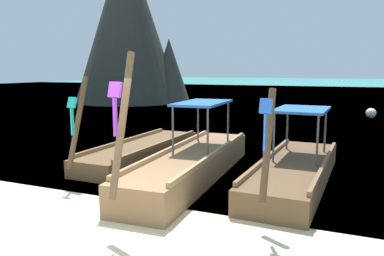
{
  "coord_description": "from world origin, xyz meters",
  "views": [
    {
      "loc": [
        3.51,
        -5.07,
        2.63
      ],
      "look_at": [
        0.0,
        3.25,
        1.25
      ],
      "focal_mm": 35.57,
      "sensor_mm": 36.0,
      "label": 1
    }
  ],
  "objects_px": {
    "longtail_boat_blue_ribbon": "(295,170)",
    "longtail_boat_violet_ribbon": "(192,164)",
    "mooring_buoy_near": "(371,113)",
    "karst_rock": "(129,23)",
    "longtail_boat_turquoise_ribbon": "(142,151)"
  },
  "relations": [
    {
      "from": "longtail_boat_blue_ribbon",
      "to": "longtail_boat_violet_ribbon",
      "type": "bearing_deg",
      "value": -166.37
    },
    {
      "from": "longtail_boat_blue_ribbon",
      "to": "mooring_buoy_near",
      "type": "xyz_separation_m",
      "value": [
        2.14,
        14.06,
        -0.04
      ]
    },
    {
      "from": "longtail_boat_blue_ribbon",
      "to": "mooring_buoy_near",
      "type": "height_order",
      "value": "longtail_boat_blue_ribbon"
    },
    {
      "from": "longtail_boat_violet_ribbon",
      "to": "longtail_boat_blue_ribbon",
      "type": "height_order",
      "value": "longtail_boat_violet_ribbon"
    },
    {
      "from": "karst_rock",
      "to": "longtail_boat_blue_ribbon",
      "type": "bearing_deg",
      "value": -49.11
    },
    {
      "from": "longtail_boat_turquoise_ribbon",
      "to": "longtail_boat_blue_ribbon",
      "type": "bearing_deg",
      "value": -9.05
    },
    {
      "from": "longtail_boat_turquoise_ribbon",
      "to": "longtail_boat_violet_ribbon",
      "type": "distance_m",
      "value": 2.54
    },
    {
      "from": "longtail_boat_turquoise_ribbon",
      "to": "mooring_buoy_near",
      "type": "height_order",
      "value": "longtail_boat_turquoise_ribbon"
    },
    {
      "from": "longtail_boat_turquoise_ribbon",
      "to": "mooring_buoy_near",
      "type": "distance_m",
      "value": 14.92
    },
    {
      "from": "longtail_boat_blue_ribbon",
      "to": "karst_rock",
      "type": "xyz_separation_m",
      "value": [
        -15.78,
        18.22,
        6.06
      ]
    },
    {
      "from": "longtail_boat_turquoise_ribbon",
      "to": "karst_rock",
      "type": "height_order",
      "value": "karst_rock"
    },
    {
      "from": "longtail_boat_turquoise_ribbon",
      "to": "longtail_boat_blue_ribbon",
      "type": "distance_m",
      "value": 4.59
    },
    {
      "from": "longtail_boat_blue_ribbon",
      "to": "karst_rock",
      "type": "bearing_deg",
      "value": 130.89
    },
    {
      "from": "longtail_boat_violet_ribbon",
      "to": "longtail_boat_blue_ribbon",
      "type": "bearing_deg",
      "value": 13.63
    },
    {
      "from": "mooring_buoy_near",
      "to": "longtail_boat_blue_ribbon",
      "type": "bearing_deg",
      "value": -98.65
    }
  ]
}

